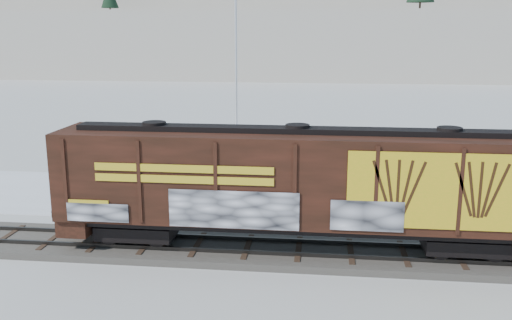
# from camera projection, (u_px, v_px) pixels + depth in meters

# --- Properties ---
(ground) EXTENTS (500.00, 500.00, 0.00)m
(ground) POSITION_uv_depth(u_px,v_px,m) (198.00, 251.00, 22.62)
(ground) COLOR white
(ground) RESTS_ON ground
(rail_track) EXTENTS (50.00, 3.40, 0.43)m
(rail_track) POSITION_uv_depth(u_px,v_px,m) (198.00, 248.00, 22.59)
(rail_track) COLOR #59544C
(rail_track) RESTS_ON ground
(parking_strip) EXTENTS (40.00, 8.00, 0.03)m
(parking_strip) POSITION_uv_depth(u_px,v_px,m) (229.00, 197.00, 29.88)
(parking_strip) COLOR white
(parking_strip) RESTS_ON ground
(hillside) EXTENTS (360.00, 110.00, 93.00)m
(hillside) POSITION_uv_depth(u_px,v_px,m) (307.00, 9.00, 154.80)
(hillside) COLOR white
(hillside) RESTS_ON ground
(hopper_railcar) EXTENTS (18.18, 3.06, 4.63)m
(hopper_railcar) POSITION_uv_depth(u_px,v_px,m) (297.00, 181.00, 21.50)
(hopper_railcar) COLOR black
(hopper_railcar) RESTS_ON rail_track
(flagpole) EXTENTS (2.30, 0.90, 11.61)m
(flagpole) POSITION_uv_depth(u_px,v_px,m) (238.00, 101.00, 35.43)
(flagpole) COLOR silver
(flagpole) RESTS_ON ground
(car_silver) EXTENTS (4.72, 3.33, 1.49)m
(car_silver) POSITION_uv_depth(u_px,v_px,m) (187.00, 191.00, 28.25)
(car_silver) COLOR #A9ADB1
(car_silver) RESTS_ON parking_strip
(car_white) EXTENTS (4.57, 1.79, 1.48)m
(car_white) POSITION_uv_depth(u_px,v_px,m) (218.00, 191.00, 28.28)
(car_white) COLOR white
(car_white) RESTS_ON parking_strip
(car_dark) EXTENTS (4.41, 2.34, 1.22)m
(car_dark) POSITION_uv_depth(u_px,v_px,m) (377.00, 192.00, 28.56)
(car_dark) COLOR black
(car_dark) RESTS_ON parking_strip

